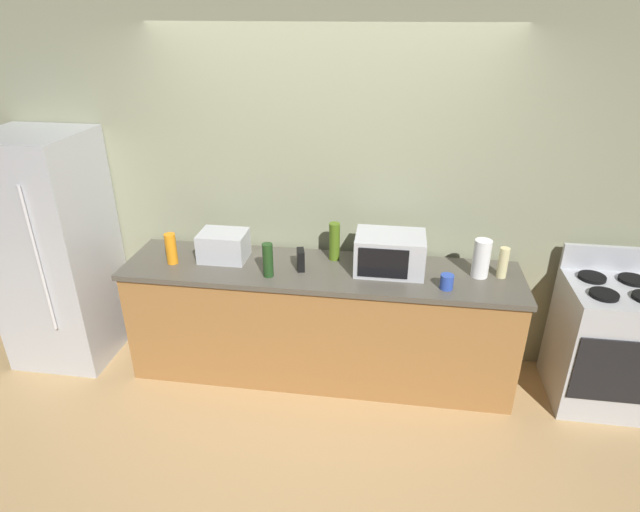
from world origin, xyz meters
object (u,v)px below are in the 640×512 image
(bottle_wine, at_px, (268,260))
(bottle_olive_oil, at_px, (334,241))
(microwave, at_px, (390,253))
(stove_range, at_px, (603,343))
(mug_blue, at_px, (447,282))
(bottle_hand_soap, at_px, (503,263))
(toaster_oven, at_px, (224,246))
(bottle_dish_soap, at_px, (171,249))
(cordless_phone, at_px, (301,260))
(refrigerator, at_px, (55,251))
(paper_towel_roll, at_px, (481,258))

(bottle_wine, xyz_separation_m, bottle_olive_oil, (0.42, 0.33, 0.02))
(microwave, bearing_deg, stove_range, -1.82)
(stove_range, xyz_separation_m, microwave, (-1.52, 0.05, 0.57))
(mug_blue, bearing_deg, microwave, 151.23)
(bottle_wine, relative_size, bottle_hand_soap, 1.11)
(toaster_oven, relative_size, bottle_hand_soap, 1.56)
(bottle_dish_soap, bearing_deg, bottle_hand_soap, 3.01)
(microwave, distance_m, cordless_phone, 0.63)
(microwave, bearing_deg, refrigerator, -178.91)
(toaster_oven, distance_m, mug_blue, 1.61)
(stove_range, relative_size, mug_blue, 10.75)
(toaster_oven, distance_m, paper_towel_roll, 1.83)
(cordless_phone, bearing_deg, microwave, -7.26)
(toaster_oven, xyz_separation_m, bottle_dish_soap, (-0.35, -0.12, 0.01))
(stove_range, xyz_separation_m, toaster_oven, (-2.72, 0.06, 0.54))
(microwave, height_order, mug_blue, microwave)
(refrigerator, relative_size, microwave, 3.75)
(refrigerator, height_order, mug_blue, refrigerator)
(paper_towel_roll, bearing_deg, bottle_olive_oil, 173.26)
(mug_blue, bearing_deg, bottle_hand_soap, 29.90)
(microwave, bearing_deg, bottle_olive_oil, 163.01)
(toaster_oven, relative_size, bottle_olive_oil, 1.20)
(bottle_olive_oil, bearing_deg, bottle_dish_soap, -168.54)
(stove_range, height_order, toaster_oven, toaster_oven)
(paper_towel_roll, relative_size, bottle_wine, 1.12)
(cordless_phone, bearing_deg, refrigerator, 165.00)
(microwave, height_order, bottle_hand_soap, microwave)
(microwave, relative_size, bottle_olive_oil, 1.69)
(stove_range, relative_size, paper_towel_roll, 4.00)
(bottle_dish_soap, bearing_deg, mug_blue, -2.95)
(bottle_hand_soap, bearing_deg, toaster_oven, 179.98)
(stove_range, distance_m, paper_towel_roll, 1.06)
(refrigerator, bearing_deg, bottle_olive_oil, 4.60)
(refrigerator, relative_size, stove_range, 1.67)
(cordless_phone, xyz_separation_m, bottle_dish_soap, (-0.94, -0.04, 0.04))
(bottle_hand_soap, bearing_deg, stove_range, -4.59)
(toaster_oven, bearing_deg, bottle_olive_oil, 7.88)
(bottle_dish_soap, relative_size, mug_blue, 2.27)
(stove_range, bearing_deg, bottle_wine, -176.14)
(stove_range, height_order, bottle_olive_oil, bottle_olive_oil)
(paper_towel_roll, relative_size, bottle_dish_soap, 1.18)
(toaster_oven, bearing_deg, stove_range, -1.27)
(microwave, height_order, paper_towel_roll, same)
(bottle_hand_soap, height_order, mug_blue, bottle_hand_soap)
(bottle_olive_oil, bearing_deg, microwave, -16.99)
(bottle_hand_soap, xyz_separation_m, mug_blue, (-0.39, -0.22, -0.06))
(stove_range, bearing_deg, refrigerator, -180.00)
(paper_towel_roll, distance_m, mug_blue, 0.33)
(cordless_phone, bearing_deg, bottle_dish_soap, 167.98)
(microwave, xyz_separation_m, bottle_olive_oil, (-0.40, 0.12, 0.01))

